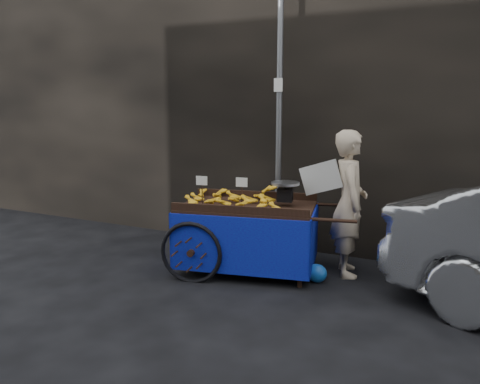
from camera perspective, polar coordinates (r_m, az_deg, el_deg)
The scene contains 6 objects.
ground at distance 5.91m, azimuth -2.87°, elevation -10.62°, with size 80.00×80.00×0.00m, color black.
building_wall at distance 7.78m, azimuth 9.02°, elevation 13.17°, with size 13.50×2.00×5.00m.
street_pole at distance 6.57m, azimuth 4.79°, elevation 9.43°, with size 0.12×0.10×4.00m.
banana_cart at distance 6.02m, azimuth 0.44°, elevation -2.40°, with size 2.50×1.49×1.27m.
vendor at distance 6.02m, azimuth 13.15°, elevation -1.35°, with size 0.97×0.79×1.84m.
plastic_bag at distance 5.87m, azimuth 9.34°, elevation -9.75°, with size 0.25×0.20×0.23m, color #1754B0.
Camera 1 is at (2.64, -4.84, 2.15)m, focal length 35.00 mm.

